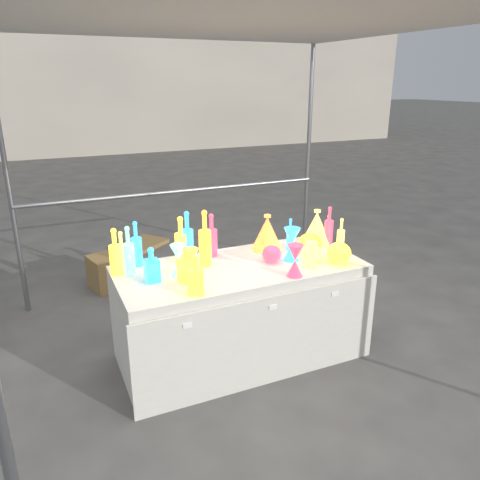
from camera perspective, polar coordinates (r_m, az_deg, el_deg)
name	(u,v)px	position (r m, az deg, el deg)	size (l,w,h in m)	color
ground	(240,354)	(3.78, 0.00, -13.76)	(80.00, 80.00, 0.00)	#615E5A
canopy_tent	(239,22)	(3.21, -0.07, 25.06)	(3.15, 3.15, 2.46)	gray
display_table	(241,312)	(3.58, 0.06, -8.79)	(1.84, 0.83, 0.75)	silver
background_building	(180,51)	(17.74, -7.37, 21.84)	(14.00, 6.00, 6.00)	beige
cardboard_box_closed	(115,270)	(5.02, -15.05, -3.60)	(0.47, 0.34, 0.34)	olive
cardboard_box_flat	(142,244)	(6.18, -11.90, -0.53)	(0.61, 0.43, 0.05)	olive
bottle_0	(115,252)	(3.34, -14.96, -1.37)	(0.09, 0.09, 0.34)	#F63517
bottle_1	(136,244)	(3.46, -12.53, -0.45)	(0.08, 0.08, 0.34)	green
bottle_2	(205,238)	(3.38, -4.30, 0.22)	(0.09, 0.09, 0.42)	yellow
bottle_3	(212,235)	(3.58, -3.49, 0.63)	(0.09, 0.09, 0.34)	#1A2698
bottle_4	(122,251)	(3.40, -14.24, -1.32)	(0.07, 0.07, 0.29)	#127272
bottle_5	(129,251)	(3.30, -13.42, -1.30)	(0.08, 0.08, 0.36)	#C9286F
bottle_6	(181,239)	(3.47, -7.22, 0.07)	(0.09, 0.09, 0.35)	#F63517
bottle_7	(187,236)	(3.49, -6.44, 0.46)	(0.09, 0.09, 0.39)	green
decanter_0	(196,275)	(2.97, -5.41, -4.23)	(0.10, 0.10, 0.26)	#F63517
decanter_1	(187,264)	(3.15, -6.54, -2.92)	(0.10, 0.10, 0.25)	yellow
decanter_2	(152,264)	(3.19, -10.73, -2.93)	(0.09, 0.09, 0.24)	green
hourglass_1	(295,261)	(3.24, 6.74, -2.50)	(0.11, 0.11, 0.23)	#1A2698
hourglass_2	(311,255)	(3.40, 8.68, -1.84)	(0.10, 0.10, 0.19)	#127272
hourglass_3	(179,261)	(3.24, -7.48, -2.50)	(0.11, 0.11, 0.23)	#C9286F
hourglass_4	(192,262)	(3.24, -5.90, -2.74)	(0.10, 0.10, 0.20)	#F63517
hourglass_5	(292,244)	(3.52, 6.32, -0.51)	(0.13, 0.13, 0.25)	green
globe_0	(339,254)	(3.53, 11.95, -1.72)	(0.18, 0.18, 0.14)	#F63517
globe_1	(311,255)	(3.52, 8.70, -1.77)	(0.15, 0.15, 0.12)	#127272
globe_2	(310,245)	(3.68, 8.53, -0.60)	(0.19, 0.19, 0.15)	yellow
globe_3	(272,255)	(3.49, 3.89, -1.82)	(0.14, 0.14, 0.12)	#1A2698
lampshade_1	(267,232)	(3.72, 3.33, 0.94)	(0.25, 0.25, 0.29)	yellow
lampshade_3	(317,227)	(3.90, 9.31, 1.60)	(0.25, 0.25, 0.29)	#127272
bottle_8	(290,234)	(3.74, 6.13, 0.73)	(0.06, 0.06, 0.26)	green
bottle_9	(328,230)	(3.91, 10.70, 1.25)	(0.06, 0.06, 0.25)	yellow
bottle_10	(329,226)	(3.89, 10.78, 1.72)	(0.07, 0.07, 0.32)	#1A2698
bottle_11	(341,235)	(3.77, 12.19, 0.65)	(0.06, 0.06, 0.27)	#127272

